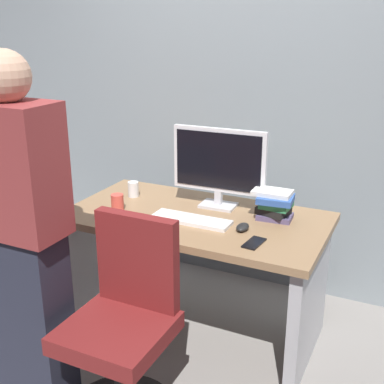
{
  "coord_description": "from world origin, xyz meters",
  "views": [
    {
      "loc": [
        1.08,
        -2.3,
        1.74
      ],
      "look_at": [
        0.0,
        -0.05,
        0.88
      ],
      "focal_mm": 46.67,
      "sensor_mm": 36.0,
      "label": 1
    }
  ],
  "objects_px": {
    "office_chair": "(124,332)",
    "cell_phone": "(254,243)",
    "person_at_desk": "(23,235)",
    "book_stack": "(275,204)",
    "mouse": "(243,227)",
    "desk": "(196,252)",
    "monitor": "(219,164)",
    "cup_near_keyboard": "(117,202)",
    "keyboard": "(191,220)",
    "cup_by_monitor": "(133,189)"
  },
  "relations": [
    {
      "from": "office_chair",
      "to": "cell_phone",
      "type": "height_order",
      "value": "office_chair"
    },
    {
      "from": "person_at_desk",
      "to": "book_stack",
      "type": "height_order",
      "value": "person_at_desk"
    },
    {
      "from": "person_at_desk",
      "to": "mouse",
      "type": "xyz_separation_m",
      "value": [
        0.77,
        0.72,
        -0.1
      ]
    },
    {
      "from": "desk",
      "to": "monitor",
      "type": "bearing_deg",
      "value": 71.02
    },
    {
      "from": "office_chair",
      "to": "cup_near_keyboard",
      "type": "distance_m",
      "value": 0.82
    },
    {
      "from": "office_chair",
      "to": "cell_phone",
      "type": "distance_m",
      "value": 0.73
    },
    {
      "from": "person_at_desk",
      "to": "keyboard",
      "type": "xyz_separation_m",
      "value": [
        0.49,
        0.71,
        -0.1
      ]
    },
    {
      "from": "person_at_desk",
      "to": "cup_by_monitor",
      "type": "relative_size",
      "value": 17.75
    },
    {
      "from": "person_at_desk",
      "to": "cup_by_monitor",
      "type": "height_order",
      "value": "person_at_desk"
    },
    {
      "from": "office_chair",
      "to": "keyboard",
      "type": "relative_size",
      "value": 2.19
    },
    {
      "from": "person_at_desk",
      "to": "cup_by_monitor",
      "type": "distance_m",
      "value": 0.92
    },
    {
      "from": "person_at_desk",
      "to": "book_stack",
      "type": "relative_size",
      "value": 7.29
    },
    {
      "from": "office_chair",
      "to": "cup_near_keyboard",
      "type": "bearing_deg",
      "value": 124.59
    },
    {
      "from": "monitor",
      "to": "cup_by_monitor",
      "type": "height_order",
      "value": "monitor"
    },
    {
      "from": "keyboard",
      "to": "cup_by_monitor",
      "type": "xyz_separation_m",
      "value": [
        -0.49,
        0.21,
        0.04
      ]
    },
    {
      "from": "desk",
      "to": "monitor",
      "type": "relative_size",
      "value": 2.63
    },
    {
      "from": "person_at_desk",
      "to": "desk",
      "type": "bearing_deg",
      "value": 59.64
    },
    {
      "from": "keyboard",
      "to": "mouse",
      "type": "height_order",
      "value": "mouse"
    },
    {
      "from": "office_chair",
      "to": "book_stack",
      "type": "distance_m",
      "value": 1.03
    },
    {
      "from": "monitor",
      "to": "keyboard",
      "type": "xyz_separation_m",
      "value": [
        -0.04,
        -0.27,
        -0.25
      ]
    },
    {
      "from": "cup_near_keyboard",
      "to": "book_stack",
      "type": "height_order",
      "value": "book_stack"
    },
    {
      "from": "keyboard",
      "to": "book_stack",
      "type": "xyz_separation_m",
      "value": [
        0.38,
        0.23,
        0.07
      ]
    },
    {
      "from": "desk",
      "to": "keyboard",
      "type": "height_order",
      "value": "keyboard"
    },
    {
      "from": "monitor",
      "to": "book_stack",
      "type": "relative_size",
      "value": 2.4
    },
    {
      "from": "book_stack",
      "to": "cell_phone",
      "type": "relative_size",
      "value": 1.56
    },
    {
      "from": "cell_phone",
      "to": "desk",
      "type": "bearing_deg",
      "value": 158.46
    },
    {
      "from": "cup_by_monitor",
      "to": "monitor",
      "type": "bearing_deg",
      "value": 6.28
    },
    {
      "from": "person_at_desk",
      "to": "office_chair",
      "type": "bearing_deg",
      "value": 9.46
    },
    {
      "from": "keyboard",
      "to": "cup_by_monitor",
      "type": "relative_size",
      "value": 4.66
    },
    {
      "from": "cup_near_keyboard",
      "to": "cup_by_monitor",
      "type": "height_order",
      "value": "same"
    },
    {
      "from": "keyboard",
      "to": "cup_near_keyboard",
      "type": "height_order",
      "value": "cup_near_keyboard"
    },
    {
      "from": "monitor",
      "to": "cup_by_monitor",
      "type": "distance_m",
      "value": 0.57
    },
    {
      "from": "person_at_desk",
      "to": "cell_phone",
      "type": "distance_m",
      "value": 1.06
    },
    {
      "from": "keyboard",
      "to": "book_stack",
      "type": "bearing_deg",
      "value": 30.51
    },
    {
      "from": "monitor",
      "to": "cup_by_monitor",
      "type": "xyz_separation_m",
      "value": [
        -0.53,
        -0.06,
        -0.21
      ]
    },
    {
      "from": "keyboard",
      "to": "book_stack",
      "type": "relative_size",
      "value": 1.91
    },
    {
      "from": "office_chair",
      "to": "person_at_desk",
      "type": "bearing_deg",
      "value": -170.54
    },
    {
      "from": "mouse",
      "to": "book_stack",
      "type": "relative_size",
      "value": 0.44
    },
    {
      "from": "mouse",
      "to": "cell_phone",
      "type": "relative_size",
      "value": 0.69
    },
    {
      "from": "cup_by_monitor",
      "to": "book_stack",
      "type": "xyz_separation_m",
      "value": [
        0.87,
        0.02,
        0.04
      ]
    },
    {
      "from": "person_at_desk",
      "to": "keyboard",
      "type": "bearing_deg",
      "value": 55.49
    },
    {
      "from": "cup_near_keyboard",
      "to": "cup_by_monitor",
      "type": "bearing_deg",
      "value": 99.94
    },
    {
      "from": "office_chair",
      "to": "person_at_desk",
      "type": "distance_m",
      "value": 0.62
    },
    {
      "from": "desk",
      "to": "keyboard",
      "type": "bearing_deg",
      "value": -79.7
    },
    {
      "from": "keyboard",
      "to": "cup_by_monitor",
      "type": "height_order",
      "value": "cup_by_monitor"
    },
    {
      "from": "cup_by_monitor",
      "to": "cell_phone",
      "type": "relative_size",
      "value": 0.64
    },
    {
      "from": "book_stack",
      "to": "cell_phone",
      "type": "bearing_deg",
      "value": -88.89
    },
    {
      "from": "office_chair",
      "to": "cup_by_monitor",
      "type": "relative_size",
      "value": 10.18
    },
    {
      "from": "person_at_desk",
      "to": "monitor",
      "type": "height_order",
      "value": "person_at_desk"
    },
    {
      "from": "monitor",
      "to": "cup_near_keyboard",
      "type": "height_order",
      "value": "monitor"
    }
  ]
}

